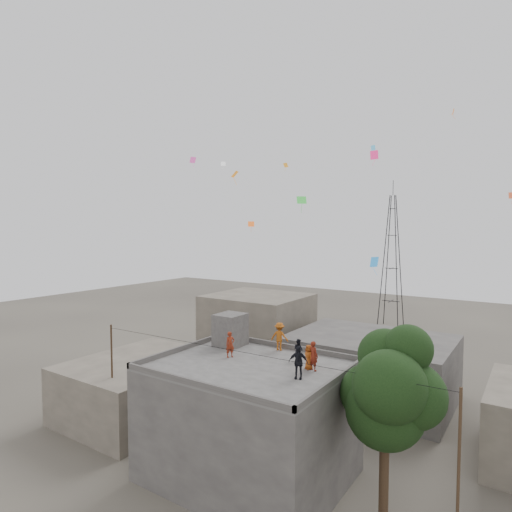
{
  "coord_description": "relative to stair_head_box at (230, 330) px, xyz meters",
  "views": [
    {
      "loc": [
        12.83,
        -18.5,
        13.37
      ],
      "look_at": [
        -0.96,
        2.14,
        11.84
      ],
      "focal_mm": 30.0,
      "sensor_mm": 36.0,
      "label": 1
    }
  ],
  "objects": [
    {
      "name": "neighbor_north",
      "position": [
        5.2,
        11.4,
        -4.6
      ],
      "size": [
        12.0,
        9.0,
        5.0
      ],
      "primitive_type": "cube",
      "color": "#454240",
      "rests_on": "ground"
    },
    {
      "name": "person_red_adult",
      "position": [
        6.46,
        -1.44,
        -0.23
      ],
      "size": [
        0.64,
        0.51,
        1.54
      ],
      "primitive_type": "imported",
      "rotation": [
        0.0,
        0.0,
        2.85
      ],
      "color": "maroon",
      "rests_on": "main_building"
    },
    {
      "name": "stair_head_box",
      "position": [
        0.0,
        0.0,
        0.0
      ],
      "size": [
        1.6,
        1.8,
        2.0
      ],
      "primitive_type": "cube",
      "color": "#454240",
      "rests_on": "main_building"
    },
    {
      "name": "ground",
      "position": [
        3.2,
        -2.6,
        -7.1
      ],
      "size": [
        140.0,
        140.0,
        0.0
      ],
      "primitive_type": "plane",
      "color": "#3F3933",
      "rests_on": "ground"
    },
    {
      "name": "person_dark_child",
      "position": [
        5.01,
        -0.36,
        -0.4
      ],
      "size": [
        0.69,
        0.6,
        1.21
      ],
      "primitive_type": "imported",
      "rotation": [
        0.0,
        0.0,
        2.86
      ],
      "color": "black",
      "rests_on": "main_building"
    },
    {
      "name": "person_orange_adult",
      "position": [
        3.11,
        0.8,
        -0.16
      ],
      "size": [
        1.19,
        0.82,
        1.68
      ],
      "primitive_type": "imported",
      "rotation": [
        0.0,
        0.0,
        -2.95
      ],
      "color": "#A85013",
      "rests_on": "main_building"
    },
    {
      "name": "neighbor_northwest",
      "position": [
        -6.8,
        13.4,
        -3.6
      ],
      "size": [
        9.0,
        8.0,
        7.0
      ],
      "primitive_type": "cube",
      "color": "#5B5348",
      "rests_on": "ground"
    },
    {
      "name": "utility_line",
      "position": [
        3.7,
        -3.85,
        -3.27
      ],
      "size": [
        20.12,
        0.62,
        7.4
      ],
      "color": "black",
      "rests_on": "ground"
    },
    {
      "name": "person_dark_adult",
      "position": [
        6.38,
        -2.94,
        -0.19
      ],
      "size": [
        1.03,
        0.69,
        1.62
      ],
      "primitive_type": "imported",
      "rotation": [
        0.0,
        0.0,
        0.34
      ],
      "color": "black",
      "rests_on": "main_building"
    },
    {
      "name": "person_orange_child",
      "position": [
        6.15,
        -1.36,
        -0.36
      ],
      "size": [
        0.74,
        0.7,
        1.28
      ],
      "primitive_type": "imported",
      "rotation": [
        0.0,
        0.0,
        -0.64
      ],
      "color": "#9D4212",
      "rests_on": "main_building"
    },
    {
      "name": "kites",
      "position": [
        3.75,
        5.33,
        9.69
      ],
      "size": [
        22.61,
        15.35,
        10.78
      ],
      "color": "orange",
      "rests_on": "ground"
    },
    {
      "name": "person_red_child",
      "position": [
        1.49,
        -1.99,
        -0.27
      ],
      "size": [
        0.56,
        0.64,
        1.47
      ],
      "primitive_type": "imported",
      "rotation": [
        0.0,
        0.0,
        1.09
      ],
      "color": "maroon",
      "rests_on": "main_building"
    },
    {
      "name": "tree",
      "position": [
        10.57,
        -2.0,
        -1.0
      ],
      "size": [
        4.9,
        4.6,
        9.1
      ],
      "color": "black",
      "rests_on": "ground"
    },
    {
      "name": "neighbor_west",
      "position": [
        -7.8,
        -0.6,
        -5.1
      ],
      "size": [
        8.0,
        10.0,
        4.0
      ],
      "primitive_type": "cube",
      "color": "#5B5348",
      "rests_on": "ground"
    },
    {
      "name": "main_building",
      "position": [
        3.2,
        -2.6,
        -4.05
      ],
      "size": [
        10.0,
        8.0,
        6.1
      ],
      "color": "#454240",
      "rests_on": "ground"
    },
    {
      "name": "transmission_tower",
      "position": [
        -0.8,
        37.4,
        1.97
      ],
      "size": [
        2.97,
        2.97,
        20.01
      ],
      "color": "black",
      "rests_on": "ground"
    },
    {
      "name": "parapet",
      "position": [
        3.2,
        -2.6,
        -0.85
      ],
      "size": [
        10.0,
        8.0,
        0.3
      ],
      "color": "#454240",
      "rests_on": "main_building"
    }
  ]
}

